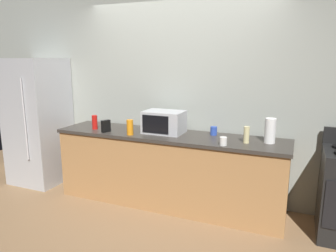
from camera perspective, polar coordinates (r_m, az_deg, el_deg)
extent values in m
plane|color=#93704C|center=(3.78, -2.44, -16.22)|extent=(8.00, 8.00, 0.00)
cube|color=#9EA399|center=(4.10, 2.23, 5.91)|extent=(6.40, 0.10, 2.70)
cube|color=#B27F4C|center=(3.93, 0.00, -8.15)|extent=(2.80, 0.60, 0.86)
cube|color=#38332D|center=(3.80, 0.00, -1.77)|extent=(2.84, 0.64, 0.04)
cube|color=#B7BABF|center=(4.95, -22.48, 0.79)|extent=(0.72, 0.70, 1.80)
cylinder|color=silver|center=(4.58, -24.59, 1.04)|extent=(0.02, 0.02, 1.10)
cube|color=#B7BABF|center=(3.84, -0.70, 0.74)|extent=(0.48, 0.34, 0.27)
cube|color=black|center=(3.70, -2.34, 0.30)|extent=(0.34, 0.01, 0.21)
cylinder|color=white|center=(3.55, 18.04, -0.82)|extent=(0.12, 0.12, 0.27)
cube|color=black|center=(3.96, -11.21, -0.02)|extent=(0.09, 0.12, 0.15)
cylinder|color=orange|center=(3.77, -6.91, -0.23)|extent=(0.08, 0.08, 0.18)
cylinder|color=beige|center=(3.48, 14.04, -1.56)|extent=(0.06, 0.06, 0.18)
cylinder|color=red|center=(4.16, -13.16, 0.69)|extent=(0.07, 0.07, 0.18)
cylinder|color=#2D4CB2|center=(3.78, 8.29, -0.88)|extent=(0.08, 0.08, 0.10)
cylinder|color=white|center=(3.35, 9.99, -2.73)|extent=(0.08, 0.08, 0.09)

